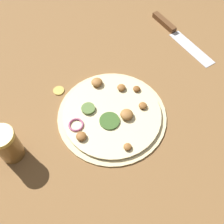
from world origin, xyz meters
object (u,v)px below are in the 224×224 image
Objects in this scene: pizza at (112,114)px; loose_cap at (59,90)px; knife at (172,30)px; spice_jar at (7,145)px.

loose_cap is (-0.15, -0.09, -0.00)m from pizza.
knife reaches higher than loose_cap.
pizza is at bearing 84.05° from spice_jar.
spice_jar reaches higher than loose_cap.
spice_jar reaches higher than knife.
pizza reaches higher than knife.
knife is 8.94× the size of loose_cap.
pizza is at bearing 30.83° from loose_cap.
spice_jar is at bearing -77.99° from knife.
knife is at bearing 94.80° from loose_cap.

